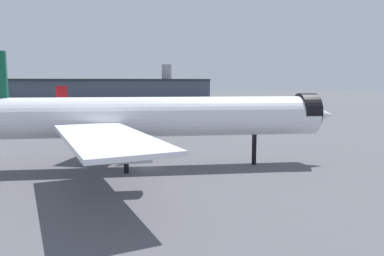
% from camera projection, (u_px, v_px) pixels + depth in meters
% --- Properties ---
extents(ground, '(900.00, 900.00, 0.00)m').
position_uv_depth(ground, '(148.00, 168.00, 63.69)').
color(ground, '#56565B').
extents(airliner_near_gate, '(67.89, 60.47, 19.70)m').
position_uv_depth(airliner_near_gate, '(142.00, 118.00, 62.83)').
color(airliner_near_gate, white).
rests_on(airliner_near_gate, ground).
extents(airliner_far_taxiway, '(43.55, 38.88, 12.98)m').
position_uv_depth(airliner_far_taxiway, '(21.00, 105.00, 140.76)').
color(airliner_far_taxiway, silver).
rests_on(airliner_far_taxiway, ground).
extents(terminal_building, '(161.74, 45.20, 27.88)m').
position_uv_depth(terminal_building, '(107.00, 90.00, 278.77)').
color(terminal_building, '#3D4756').
rests_on(terminal_building, ground).
extents(service_truck_front, '(2.86, 5.63, 3.00)m').
position_uv_depth(service_truck_front, '(128.00, 129.00, 103.36)').
color(service_truck_front, black).
rests_on(service_truck_front, ground).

